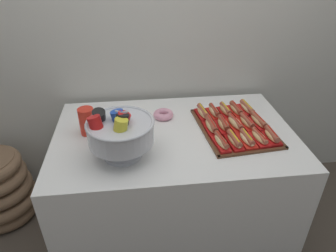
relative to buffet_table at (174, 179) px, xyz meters
The scene contains 22 objects.
ground_plane 0.40m from the buffet_table, ahead, with size 10.00×10.00×0.00m, color #4C4238.
back_wall 1.06m from the buffet_table, 90.00° to the left, with size 6.00×0.10×2.60m, color beige.
buffet_table is the anchor object (origin of this frame).
serving_tray 0.52m from the buffet_table, ahead, with size 0.45×0.56×0.01m.
hot_dog_0 0.49m from the buffet_table, 37.49° to the right, with size 0.08×0.16×0.06m.
hot_dog_1 0.53m from the buffet_table, 29.15° to the right, with size 0.08×0.17×0.06m.
hot_dog_2 0.57m from the buffet_table, 23.29° to the right, with size 0.08×0.16×0.06m.
hot_dog_3 0.62m from the buffet_table, 19.02° to the right, with size 0.09×0.16×0.06m.
hot_dog_4 0.68m from the buffet_table, 15.81° to the right, with size 0.07×0.15×0.06m.
hot_dog_5 0.45m from the buffet_table, ahead, with size 0.08×0.18×0.07m.
hot_dog_6 0.49m from the buffet_table, ahead, with size 0.07×0.16×0.06m.
hot_dog_7 0.54m from the buffet_table, ahead, with size 0.09×0.18×0.06m.
hot_dog_8 0.59m from the buffet_table, ahead, with size 0.08×0.17×0.06m.
hot_dog_9 0.65m from the buffet_table, ahead, with size 0.09×0.19×0.06m.
hot_dog_10 0.47m from the buffet_table, 36.70° to the left, with size 0.08×0.18×0.06m.
hot_dog_11 0.51m from the buffet_table, 29.65° to the left, with size 0.08×0.16×0.06m.
hot_dog_12 0.55m from the buffet_table, 25.08° to the left, with size 0.08×0.16×0.06m.
hot_dog_13 0.61m from the buffet_table, 21.91° to the left, with size 0.08×0.18×0.06m.
hot_dog_14 0.66m from the buffet_table, 19.60° to the left, with size 0.08×0.18×0.06m.
punch_bowl 0.63m from the buffet_table, 148.33° to the right, with size 0.34×0.34×0.27m.
cup_stack 0.67m from the buffet_table, behind, with size 0.09×0.09×0.16m.
donut 0.43m from the buffet_table, 104.09° to the left, with size 0.13×0.13×0.04m.
Camera 1 is at (-0.21, -1.50, 1.74)m, focal length 32.62 mm.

